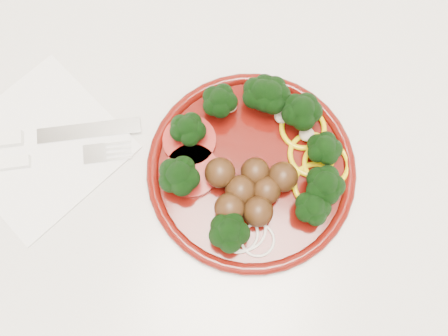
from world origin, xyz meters
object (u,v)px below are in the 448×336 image
(knife, at_px, (17,138))
(fork, at_px, (14,163))
(napkin, at_px, (41,146))
(plate, at_px, (255,164))

(knife, height_order, fork, knife)
(knife, bearing_deg, fork, -97.00)
(napkin, xyz_separation_m, fork, (-0.02, -0.03, 0.01))
(plate, height_order, fork, plate)
(plate, bearing_deg, knife, -170.68)
(plate, xyz_separation_m, fork, (-0.27, -0.08, -0.01))
(napkin, height_order, fork, fork)
(plate, distance_m, fork, 0.28)
(napkin, relative_size, fork, 0.88)
(plate, relative_size, napkin, 1.42)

